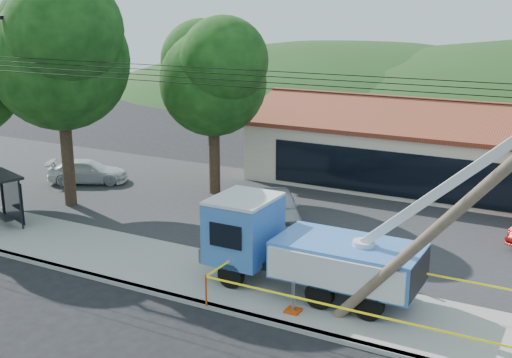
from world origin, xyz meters
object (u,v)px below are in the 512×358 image
at_px(utility_truck, 306,246).
at_px(car_white, 89,184).
at_px(car_silver, 279,224).
at_px(bus_shelter, 1,188).
at_px(leaning_pole, 462,207).

xyz_separation_m(utility_truck, car_white, (-15.87, 6.82, -1.68)).
bearing_deg(car_silver, bus_shelter, 178.25).
bearing_deg(leaning_pole, car_white, 158.87).
bearing_deg(bus_shelter, leaning_pole, 15.80).
bearing_deg(utility_truck, car_white, 156.73).
distance_m(utility_truck, car_silver, 7.21).
xyz_separation_m(car_silver, car_white, (-11.96, 1.00, 0.00)).
xyz_separation_m(bus_shelter, car_white, (-1.78, 7.14, -1.82)).
relative_size(utility_truck, leaning_pole, 1.56).
bearing_deg(bus_shelter, utility_truck, 19.90).
distance_m(utility_truck, bus_shelter, 14.09).
distance_m(leaning_pole, car_silver, 12.14).
distance_m(car_silver, car_white, 12.01).
xyz_separation_m(utility_truck, leaning_pole, (5.04, -1.26, 2.47)).
relative_size(leaning_pole, car_silver, 1.76).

